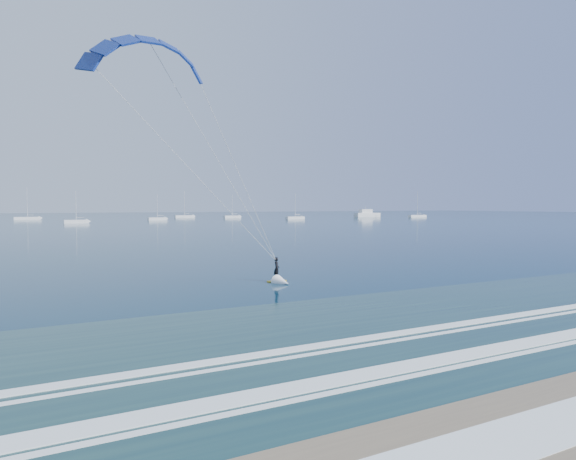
# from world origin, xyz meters

# --- Properties ---
(kitesurfer_rig) EXTENTS (17.36, 7.43, 17.44)m
(kitesurfer_rig) POSITION_xyz_m (-2.84, 24.48, 8.99)
(kitesurfer_rig) COLOR gold
(kitesurfer_rig) RESTS_ON ground
(motor_yacht) EXTENTS (14.70, 3.92, 6.11)m
(motor_yacht) POSITION_xyz_m (150.53, 209.55, 1.60)
(motor_yacht) COLOR white
(motor_yacht) RESTS_ON ground
(sailboat_2) EXTENTS (10.29, 2.40, 13.66)m
(sailboat_2) POSITION_xyz_m (-9.12, 236.07, 0.69)
(sailboat_2) COLOR white
(sailboat_2) RESTS_ON ground
(sailboat_3) EXTENTS (7.81, 2.40, 10.96)m
(sailboat_3) POSITION_xyz_m (4.12, 178.36, 0.68)
(sailboat_3) COLOR white
(sailboat_3) RESTS_ON ground
(sailboat_4) EXTENTS (9.81, 2.40, 13.19)m
(sailboat_4) POSITION_xyz_m (60.92, 240.14, 0.69)
(sailboat_4) COLOR white
(sailboat_4) RESTS_ON ground
(sailboat_5) EXTENTS (8.36, 2.40, 11.46)m
(sailboat_5) POSITION_xyz_m (79.01, 221.98, 0.68)
(sailboat_5) COLOR white
(sailboat_5) RESTS_ON ground
(sailboat_6) EXTENTS (8.46, 2.40, 11.50)m
(sailboat_6) POSITION_xyz_m (95.12, 188.34, 0.68)
(sailboat_6) COLOR white
(sailboat_6) RESTS_ON ground
(sailboat_7) EXTENTS (10.47, 2.40, 13.43)m
(sailboat_7) POSITION_xyz_m (168.88, 191.08, 0.69)
(sailboat_7) COLOR white
(sailboat_7) RESTS_ON ground
(sailboat_8) EXTENTS (7.47, 2.40, 10.65)m
(sailboat_8) POSITION_xyz_m (37.33, 200.61, 0.68)
(sailboat_8) COLOR white
(sailboat_8) RESTS_ON ground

